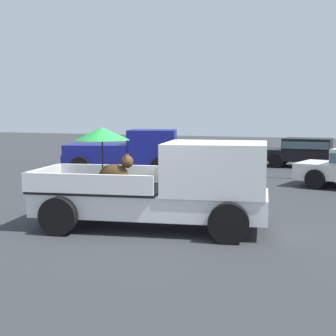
# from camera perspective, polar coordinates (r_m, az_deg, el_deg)

# --- Properties ---
(ground_plane) EXTENTS (80.00, 80.00, 0.00)m
(ground_plane) POSITION_cam_1_polar(r_m,az_deg,el_deg) (11.15, -1.87, -6.80)
(ground_plane) COLOR #2D3033
(pickup_truck_main) EXTENTS (5.31, 3.01, 2.20)m
(pickup_truck_main) POSITION_cam_1_polar(r_m,az_deg,el_deg) (10.89, 0.38, -1.94)
(pickup_truck_main) COLOR black
(pickup_truck_main) RESTS_ON ground
(pickup_truck_far) EXTENTS (5.12, 3.26, 1.80)m
(pickup_truck_far) POSITION_cam_1_polar(r_m,az_deg,el_deg) (20.85, -4.48, 1.80)
(pickup_truck_far) COLOR black
(pickup_truck_far) RESTS_ON ground
(parked_sedan_far) EXTENTS (4.34, 2.05, 1.33)m
(parked_sedan_far) POSITION_cam_1_polar(r_m,az_deg,el_deg) (23.94, 15.63, 1.86)
(parked_sedan_far) COLOR black
(parked_sedan_far) RESTS_ON ground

